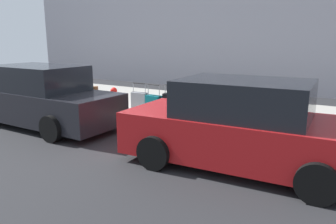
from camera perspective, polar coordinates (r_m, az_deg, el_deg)
name	(u,v)px	position (r m, az deg, el deg)	size (l,w,h in m)	color
ground_plane	(111,121)	(9.80, -9.88, -1.49)	(40.00, 40.00, 0.00)	#28282B
sidewalk_curb	(158,104)	(11.72, -1.83, 1.36)	(18.00, 5.00, 0.14)	#ADA89E
suitcase_navy_0	(247,118)	(8.37, 13.64, -1.10)	(0.41, 0.25, 0.83)	navy
suitcase_maroon_1	(227,113)	(8.58, 10.29, -0.11)	(0.48, 0.26, 0.93)	maroon
suitcase_red_2	(206,114)	(8.73, 6.65, -0.35)	(0.44, 0.27, 0.76)	red
suitcase_olive_3	(188,112)	(8.98, 3.57, 0.08)	(0.45, 0.22, 0.82)	#59601E
suitcase_black_4	(171,106)	(9.25, 0.53, 1.01)	(0.48, 0.23, 0.97)	black
suitcase_teal_5	(154,106)	(9.55, -2.48, 1.09)	(0.48, 0.27, 0.94)	#0F606B
suitcase_silver_6	(140,103)	(9.95, -4.99, 1.61)	(0.50, 0.24, 0.94)	#9EA0A8
fire_hydrant	(114,98)	(10.48, -9.38, 2.36)	(0.39, 0.21, 0.73)	red
bollard_post	(96,98)	(10.80, -12.45, 2.45)	(0.17, 0.17, 0.73)	brown
parked_car_red_0	(243,127)	(6.20, 12.89, -2.56)	(4.52, 2.23, 1.64)	#AD1619
parked_car_charcoal_1	(40,98)	(9.64, -21.40, 2.30)	(4.80, 1.96, 1.66)	black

